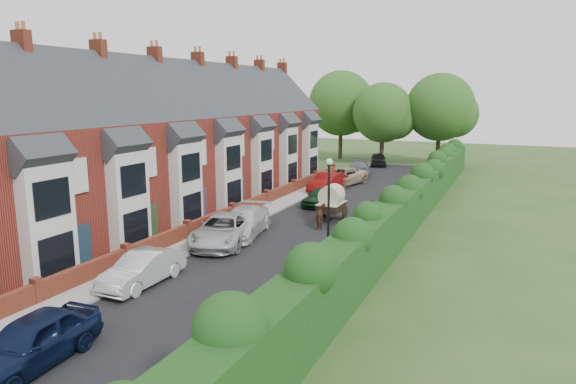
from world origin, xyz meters
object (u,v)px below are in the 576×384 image
at_px(car_white, 243,222).
at_px(car_grey, 359,168).
at_px(lamppost, 329,198).
at_px(car_black, 378,159).
at_px(horse, 322,216).
at_px(car_silver_a, 142,269).
at_px(car_green, 320,197).
at_px(car_navy, 31,342).
at_px(car_beige, 341,176).
at_px(horse_cart, 332,200).
at_px(car_red, 328,182).
at_px(car_silver_b, 223,230).

xyz_separation_m(car_white, car_grey, (-0.08, 23.72, -0.05)).
xyz_separation_m(lamppost, car_white, (-6.26, 3.00, -2.51)).
distance_m(car_white, car_grey, 23.72).
relative_size(car_grey, car_black, 1.15).
height_order(lamppost, horse, lamppost).
relative_size(car_silver_a, car_green, 1.10).
distance_m(car_navy, car_beige, 33.20).
distance_m(car_grey, horse_cart, 18.78).
bearing_deg(car_white, car_red, 80.27).
xyz_separation_m(car_red, car_beige, (0.09, 3.14, 0.02)).
bearing_deg(car_navy, horse, 79.16).
height_order(lamppost, car_navy, lamppost).
height_order(car_navy, car_red, car_navy).
bearing_deg(car_silver_a, car_grey, 89.91).
height_order(car_green, car_grey, car_grey).
height_order(car_silver_a, horse, car_silver_a).
bearing_deg(car_beige, lamppost, -60.11).
relative_size(car_silver_b, car_green, 1.46).
bearing_deg(car_black, car_white, -104.47).
relative_size(car_navy, car_white, 0.86).
bearing_deg(lamppost, horse_cart, 108.26).
bearing_deg(car_silver_a, car_red, 89.94).
relative_size(car_white, car_grey, 1.07).
distance_m(car_silver_a, car_green, 17.90).
bearing_deg(car_silver_b, car_navy, -98.43).
distance_m(car_red, car_beige, 3.14).
relative_size(car_silver_b, car_red, 1.22).
bearing_deg(car_grey, car_green, -99.54).
bearing_deg(car_silver_a, lamppost, 41.45).
relative_size(car_silver_a, car_red, 0.92).
distance_m(car_navy, car_silver_a, 6.83).
bearing_deg(car_grey, car_black, 75.71).
height_order(car_white, car_grey, car_white).
relative_size(car_green, car_grey, 0.78).
bearing_deg(car_green, car_navy, -86.55).
xyz_separation_m(car_navy, car_green, (0.00, 24.53, -0.12)).
bearing_deg(car_red, car_silver_b, -83.01).
xyz_separation_m(car_red, car_grey, (0.03, 9.02, -0.05)).
relative_size(lamppost, car_beige, 0.90).
distance_m(lamppost, car_black, 35.28).
xyz_separation_m(car_red, horse_cart, (3.62, -9.40, 0.57)).
height_order(car_red, car_beige, car_beige).
bearing_deg(car_grey, car_navy, -102.83).
bearing_deg(car_beige, car_navy, -74.67).
bearing_deg(car_silver_a, horse_cart, 75.32).
bearing_deg(car_silver_a, car_black, 90.03).
height_order(car_silver_b, car_green, car_silver_b).
distance_m(lamppost, car_silver_b, 6.94).
bearing_deg(car_grey, horse, -94.69).
relative_size(car_navy, car_green, 1.17).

